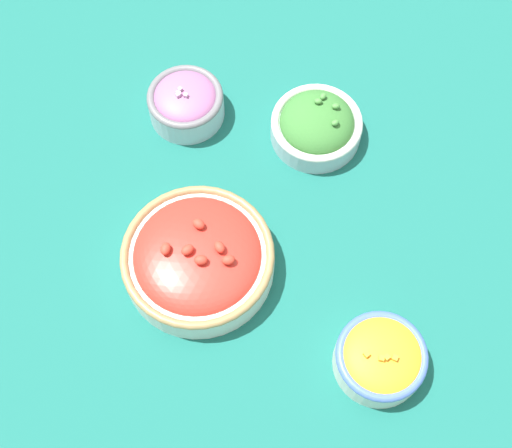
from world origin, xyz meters
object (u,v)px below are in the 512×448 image
Objects in this scene: bowl_squash at (380,358)px; bowl_red_onion at (186,102)px; bowl_broccoli at (317,125)px; bowl_cherry_tomatoes at (198,258)px.

bowl_red_onion is at bearing 25.90° from bowl_squash.
bowl_red_onion is (0.43, 0.21, 0.00)m from bowl_squash.
bowl_broccoli is at bearing -109.51° from bowl_red_onion.
bowl_cherry_tomatoes is 1.82× the size of bowl_red_onion.
bowl_red_onion is (0.26, -0.01, -0.00)m from bowl_cherry_tomatoes.
bowl_broccoli is at bearing -46.34° from bowl_cherry_tomatoes.
bowl_squash is 0.48m from bowl_red_onion.
bowl_squash is at bearing -154.10° from bowl_red_onion.
bowl_broccoli reaches higher than bowl_squash.
bowl_squash is 1.03× the size of bowl_red_onion.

